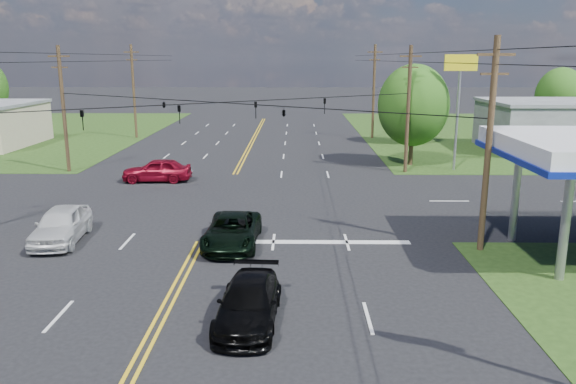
{
  "coord_description": "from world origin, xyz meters",
  "views": [
    {
      "loc": [
        4.52,
        -21.45,
        8.54
      ],
      "look_at": [
        4.17,
        6.0,
        1.99
      ],
      "focal_mm": 35.0,
      "sensor_mm": 36.0,
      "label": 1
    }
  ],
  "objects_px": {
    "pole_right_far": "(374,91)",
    "pickup_white": "(61,225)",
    "pole_se": "(489,144)",
    "pole_ne": "(408,108)",
    "pole_nw": "(63,108)",
    "tree_right_b": "(413,102)",
    "suv_black": "(249,303)",
    "pole_left_far": "(134,90)",
    "pickup_dkgreen": "(232,231)",
    "retail_ne": "(564,127)",
    "tree_right_a": "(413,105)",
    "tree_far_r": "(560,95)"
  },
  "relations": [
    {
      "from": "pole_left_far",
      "to": "retail_ne",
      "type": "bearing_deg",
      "value": -10.54
    },
    {
      "from": "pole_se",
      "to": "pickup_dkgreen",
      "type": "height_order",
      "value": "pole_se"
    },
    {
      "from": "pole_ne",
      "to": "tree_far_r",
      "type": "height_order",
      "value": "pole_ne"
    },
    {
      "from": "suv_black",
      "to": "pickup_white",
      "type": "relative_size",
      "value": 0.97
    },
    {
      "from": "pole_se",
      "to": "pickup_white",
      "type": "xyz_separation_m",
      "value": [
        -19.61,
        1.0,
        -4.08
      ]
    },
    {
      "from": "pole_right_far",
      "to": "pole_se",
      "type": "bearing_deg",
      "value": -90.0
    },
    {
      "from": "pole_se",
      "to": "pickup_dkgreen",
      "type": "distance_m",
      "value": 12.16
    },
    {
      "from": "pickup_dkgreen",
      "to": "pole_ne",
      "type": "bearing_deg",
      "value": 58.21
    },
    {
      "from": "pole_right_far",
      "to": "tree_far_r",
      "type": "height_order",
      "value": "pole_right_far"
    },
    {
      "from": "retail_ne",
      "to": "tree_right_b",
      "type": "relative_size",
      "value": 1.98
    },
    {
      "from": "retail_ne",
      "to": "pickup_white",
      "type": "height_order",
      "value": "retail_ne"
    },
    {
      "from": "pole_left_far",
      "to": "pickup_white",
      "type": "relative_size",
      "value": 2.03
    },
    {
      "from": "pole_right_far",
      "to": "tree_right_b",
      "type": "distance_m",
      "value": 5.4
    },
    {
      "from": "pickup_dkgreen",
      "to": "tree_right_b",
      "type": "bearing_deg",
      "value": 66.67
    },
    {
      "from": "tree_right_a",
      "to": "suv_black",
      "type": "height_order",
      "value": "tree_right_a"
    },
    {
      "from": "pole_se",
      "to": "pickup_dkgreen",
      "type": "xyz_separation_m",
      "value": [
        -11.4,
        0.5,
        -4.19
      ]
    },
    {
      "from": "pole_se",
      "to": "pole_ne",
      "type": "xyz_separation_m",
      "value": [
        0.0,
        18.0,
        0.0
      ]
    },
    {
      "from": "tree_right_a",
      "to": "pickup_dkgreen",
      "type": "xyz_separation_m",
      "value": [
        -12.4,
        -20.5,
        -4.15
      ]
    },
    {
      "from": "pole_nw",
      "to": "suv_black",
      "type": "relative_size",
      "value": 1.99
    },
    {
      "from": "pole_right_far",
      "to": "tree_far_r",
      "type": "bearing_deg",
      "value": 5.44
    },
    {
      "from": "pole_nw",
      "to": "pole_right_far",
      "type": "xyz_separation_m",
      "value": [
        26.0,
        19.0,
        0.25
      ]
    },
    {
      "from": "tree_far_r",
      "to": "suv_black",
      "type": "relative_size",
      "value": 1.6
    },
    {
      "from": "pole_left_far",
      "to": "pickup_dkgreen",
      "type": "relative_size",
      "value": 1.92
    },
    {
      "from": "pole_se",
      "to": "tree_right_b",
      "type": "xyz_separation_m",
      "value": [
        3.5,
        33.0,
        -0.7
      ]
    },
    {
      "from": "suv_black",
      "to": "pickup_white",
      "type": "xyz_separation_m",
      "value": [
        -9.61,
        8.33,
        0.15
      ]
    },
    {
      "from": "pole_se",
      "to": "pickup_dkgreen",
      "type": "bearing_deg",
      "value": 177.49
    },
    {
      "from": "suv_black",
      "to": "pole_left_far",
      "type": "bearing_deg",
      "value": 112.86
    },
    {
      "from": "tree_far_r",
      "to": "pole_nw",
      "type": "bearing_deg",
      "value": -155.92
    },
    {
      "from": "pole_right_far",
      "to": "pickup_white",
      "type": "xyz_separation_m",
      "value": [
        -19.61,
        -36.0,
        -4.33
      ]
    },
    {
      "from": "pole_se",
      "to": "tree_right_b",
      "type": "height_order",
      "value": "pole_se"
    },
    {
      "from": "retail_ne",
      "to": "pickup_dkgreen",
      "type": "relative_size",
      "value": 2.69
    },
    {
      "from": "pole_se",
      "to": "retail_ne",
      "type": "bearing_deg",
      "value": 59.62
    },
    {
      "from": "tree_right_b",
      "to": "pole_right_far",
      "type": "bearing_deg",
      "value": 131.19
    },
    {
      "from": "retail_ne",
      "to": "tree_far_r",
      "type": "height_order",
      "value": "tree_far_r"
    },
    {
      "from": "pickup_white",
      "to": "retail_ne",
      "type": "bearing_deg",
      "value": 32.38
    },
    {
      "from": "tree_right_a",
      "to": "pickup_white",
      "type": "bearing_deg",
      "value": -135.87
    },
    {
      "from": "retail_ne",
      "to": "pole_left_far",
      "type": "distance_m",
      "value": 43.84
    },
    {
      "from": "tree_right_b",
      "to": "suv_black",
      "type": "xyz_separation_m",
      "value": [
        -13.5,
        -40.33,
        -3.53
      ]
    },
    {
      "from": "pole_se",
      "to": "pole_right_far",
      "type": "bearing_deg",
      "value": 90.0
    },
    {
      "from": "pole_left_far",
      "to": "tree_far_r",
      "type": "distance_m",
      "value": 47.05
    },
    {
      "from": "tree_far_r",
      "to": "pickup_dkgreen",
      "type": "relative_size",
      "value": 1.47
    },
    {
      "from": "tree_right_a",
      "to": "tree_far_r",
      "type": "relative_size",
      "value": 1.07
    },
    {
      "from": "pole_left_far",
      "to": "tree_right_b",
      "type": "bearing_deg",
      "value": -7.72
    },
    {
      "from": "pole_nw",
      "to": "tree_right_b",
      "type": "xyz_separation_m",
      "value": [
        29.5,
        15.0,
        -0.7
      ]
    },
    {
      "from": "retail_ne",
      "to": "pole_nw",
      "type": "height_order",
      "value": "pole_nw"
    },
    {
      "from": "tree_far_r",
      "to": "pole_se",
      "type": "bearing_deg",
      "value": -118.3
    },
    {
      "from": "pole_ne",
      "to": "tree_right_b",
      "type": "xyz_separation_m",
      "value": [
        3.5,
        15.0,
        -0.7
      ]
    },
    {
      "from": "suv_black",
      "to": "pickup_white",
      "type": "distance_m",
      "value": 12.72
    },
    {
      "from": "pole_ne",
      "to": "pole_se",
      "type": "bearing_deg",
      "value": -90.0
    },
    {
      "from": "tree_far_r",
      "to": "pole_left_far",
      "type": "bearing_deg",
      "value": -177.56
    }
  ]
}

